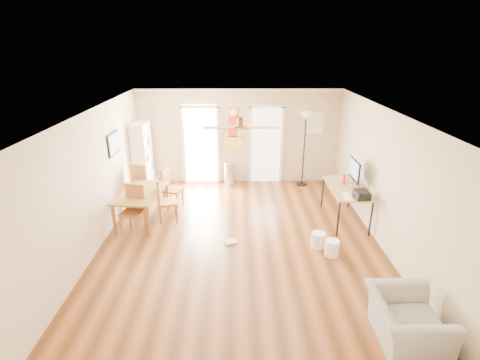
{
  "coord_description": "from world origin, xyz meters",
  "views": [
    {
      "loc": [
        -0.07,
        -6.14,
        3.76
      ],
      "look_at": [
        0.0,
        0.6,
        1.15
      ],
      "focal_mm": 26.88,
      "sensor_mm": 36.0,
      "label": 1
    }
  ],
  "objects_px": {
    "armchair": "(406,322)",
    "dining_table": "(142,207)",
    "dining_chair_near": "(132,210)",
    "torchiere_lamp": "(304,150)",
    "wastebasket_a": "(332,248)",
    "dining_chair_right_b": "(167,200)",
    "bookshelf": "(142,157)",
    "trash_can": "(230,174)",
    "dining_chair_right_a": "(173,188)",
    "dining_chair_far": "(144,183)",
    "wastebasket_b": "(318,240)",
    "computer_desk": "(345,204)",
    "printer": "(362,195)"
  },
  "relations": [
    {
      "from": "armchair",
      "to": "dining_table",
      "type": "bearing_deg",
      "value": 52.22
    },
    {
      "from": "dining_chair_near",
      "to": "armchair",
      "type": "relative_size",
      "value": 1.0
    },
    {
      "from": "dining_table",
      "to": "torchiere_lamp",
      "type": "relative_size",
      "value": 0.69
    },
    {
      "from": "wastebasket_a",
      "to": "dining_chair_right_b",
      "type": "bearing_deg",
      "value": 156.22
    },
    {
      "from": "dining_chair_right_b",
      "to": "bookshelf",
      "type": "bearing_deg",
      "value": 13.33
    },
    {
      "from": "dining_chair_right_b",
      "to": "torchiere_lamp",
      "type": "xyz_separation_m",
      "value": [
        3.36,
        2.1,
        0.52
      ]
    },
    {
      "from": "trash_can",
      "to": "dining_chair_right_a",
      "type": "bearing_deg",
      "value": -134.75
    },
    {
      "from": "dining_table",
      "to": "armchair",
      "type": "xyz_separation_m",
      "value": [
        4.3,
        -3.51,
        -0.03
      ]
    },
    {
      "from": "dining_chair_far",
      "to": "wastebasket_b",
      "type": "bearing_deg",
      "value": 168.37
    },
    {
      "from": "dining_chair_right_a",
      "to": "computer_desk",
      "type": "distance_m",
      "value": 4.01
    },
    {
      "from": "dining_chair_near",
      "to": "armchair",
      "type": "distance_m",
      "value": 5.33
    },
    {
      "from": "trash_can",
      "to": "printer",
      "type": "bearing_deg",
      "value": -45.48
    },
    {
      "from": "computer_desk",
      "to": "printer",
      "type": "xyz_separation_m",
      "value": [
        0.12,
        -0.59,
        0.48
      ]
    },
    {
      "from": "trash_can",
      "to": "wastebasket_a",
      "type": "distance_m",
      "value": 4.08
    },
    {
      "from": "wastebasket_a",
      "to": "armchair",
      "type": "distance_m",
      "value": 2.15
    },
    {
      "from": "dining_chair_near",
      "to": "armchair",
      "type": "xyz_separation_m",
      "value": [
        4.39,
        -3.02,
        -0.18
      ]
    },
    {
      "from": "dining_table",
      "to": "bookshelf",
      "type": "bearing_deg",
      "value": 102.03
    },
    {
      "from": "dining_chair_right_a",
      "to": "wastebasket_a",
      "type": "relative_size",
      "value": 3.05
    },
    {
      "from": "dining_chair_right_a",
      "to": "wastebasket_b",
      "type": "bearing_deg",
      "value": -104.41
    },
    {
      "from": "dining_chair_right_a",
      "to": "dining_chair_far",
      "type": "relative_size",
      "value": 0.91
    },
    {
      "from": "torchiere_lamp",
      "to": "printer",
      "type": "height_order",
      "value": "torchiere_lamp"
    },
    {
      "from": "printer",
      "to": "wastebasket_a",
      "type": "distance_m",
      "value": 1.32
    },
    {
      "from": "dining_table",
      "to": "torchiere_lamp",
      "type": "distance_m",
      "value": 4.51
    },
    {
      "from": "dining_chair_right_b",
      "to": "computer_desk",
      "type": "height_order",
      "value": "dining_chair_right_b"
    },
    {
      "from": "dining_chair_far",
      "to": "dining_chair_right_a",
      "type": "bearing_deg",
      "value": -179.97
    },
    {
      "from": "trash_can",
      "to": "computer_desk",
      "type": "distance_m",
      "value": 3.37
    },
    {
      "from": "dining_chair_right_a",
      "to": "dining_chair_right_b",
      "type": "height_order",
      "value": "dining_chair_right_b"
    },
    {
      "from": "dining_chair_right_a",
      "to": "dining_chair_right_b",
      "type": "bearing_deg",
      "value": -162.58
    },
    {
      "from": "dining_chair_far",
      "to": "bookshelf",
      "type": "bearing_deg",
      "value": -58.44
    },
    {
      "from": "printer",
      "to": "dining_table",
      "type": "bearing_deg",
      "value": 167.14
    },
    {
      "from": "wastebasket_b",
      "to": "bookshelf",
      "type": "bearing_deg",
      "value": 143.59
    },
    {
      "from": "bookshelf",
      "to": "dining_chair_right_a",
      "type": "xyz_separation_m",
      "value": [
        0.95,
        -1.06,
        -0.45
      ]
    },
    {
      "from": "trash_can",
      "to": "dining_table",
      "type": "bearing_deg",
      "value": -131.25
    },
    {
      "from": "dining_table",
      "to": "dining_chair_near",
      "type": "distance_m",
      "value": 0.52
    },
    {
      "from": "dining_chair_far",
      "to": "wastebasket_b",
      "type": "relative_size",
      "value": 3.32
    },
    {
      "from": "wastebasket_a",
      "to": "armchair",
      "type": "bearing_deg",
      "value": -78.11
    },
    {
      "from": "dining_chair_near",
      "to": "bookshelf",
      "type": "bearing_deg",
      "value": 111.77
    },
    {
      "from": "dining_chair_near",
      "to": "dining_chair_far",
      "type": "distance_m",
      "value": 1.54
    },
    {
      "from": "dining_chair_far",
      "to": "wastebasket_a",
      "type": "distance_m",
      "value": 4.75
    },
    {
      "from": "dining_table",
      "to": "dining_chair_far",
      "type": "bearing_deg",
      "value": 100.58
    },
    {
      "from": "dining_chair_right_b",
      "to": "wastebasket_a",
      "type": "relative_size",
      "value": 3.27
    },
    {
      "from": "torchiere_lamp",
      "to": "printer",
      "type": "distance_m",
      "value": 2.83
    },
    {
      "from": "trash_can",
      "to": "torchiere_lamp",
      "type": "bearing_deg",
      "value": -0.42
    },
    {
      "from": "bookshelf",
      "to": "dining_chair_far",
      "type": "distance_m",
      "value": 0.94
    },
    {
      "from": "torchiere_lamp",
      "to": "computer_desk",
      "type": "bearing_deg",
      "value": -75.31
    },
    {
      "from": "dining_chair_near",
      "to": "dining_chair_far",
      "type": "height_order",
      "value": "dining_chair_far"
    },
    {
      "from": "dining_chair_right_a",
      "to": "dining_chair_right_b",
      "type": "distance_m",
      "value": 0.76
    },
    {
      "from": "computer_desk",
      "to": "dining_chair_right_a",
      "type": "bearing_deg",
      "value": 168.33
    },
    {
      "from": "dining_chair_right_b",
      "to": "dining_chair_far",
      "type": "relative_size",
      "value": 0.97
    },
    {
      "from": "dining_table",
      "to": "printer",
      "type": "relative_size",
      "value": 4.56
    }
  ]
}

